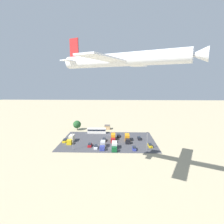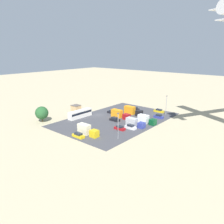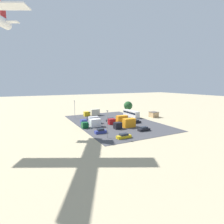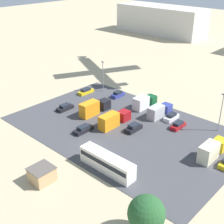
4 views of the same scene
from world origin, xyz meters
The scene contains 20 objects.
ground_plane centered at (0.00, 0.00, 0.00)m, with size 400.00×400.00×0.00m, color tan.
parking_lot_surface centered at (0.00, 10.22, 0.04)m, with size 50.40×32.75×0.08m.
shed_building centered at (1.82, -13.34, 1.38)m, with size 3.77×3.98×2.74m.
bus centered at (7.90, -3.62, 1.79)m, with size 11.50×2.62×3.18m.
parked_car_0 centered at (-12.95, 22.61, 0.75)m, with size 1.71×4.04×1.62m.
parked_car_1 centered at (8.80, 18.64, 0.69)m, with size 1.72×4.22×1.47m.
parked_car_2 centered at (-21.25, 18.27, 0.69)m, with size 1.78×4.77×1.46m.
parked_car_3 centered at (2.22, 10.86, 0.76)m, with size 1.84×4.32×1.62m.
parked_car_4 centered at (-5.55, 2.95, 0.68)m, with size 1.80×4.76×1.45m.
parked_car_5 centered at (5.44, 21.07, 0.74)m, with size 1.78×4.28×1.57m.
parked_car_6 centered at (-17.22, 7.38, 0.70)m, with size 1.78×4.45×1.49m.
parked_car_7 centered at (23.24, 12.56, 0.70)m, with size 1.87×4.53×1.48m.
parked_truck_0 centered at (-10.33, 10.77, 1.67)m, with size 2.36×8.86×3.47m.
parked_truck_1 centered at (19.71, 12.98, 1.63)m, with size 2.34×8.42×3.38m.
parked_truck_2 centered at (-3.56, 22.04, 1.52)m, with size 2.48×7.44×3.15m.
parked_truck_3 centered at (2.18, 20.50, 1.43)m, with size 2.32×7.69×2.95m.
parked_truck_4 centered at (-2.66, 9.52, 1.57)m, with size 2.31×8.89×3.27m.
tree_near_shed centered at (21.84, -10.61, 3.83)m, with size 5.18×5.18×6.42m.
light_pole_lot_centre centered at (16.03, 23.59, 4.91)m, with size 0.90×0.28×8.80m.
light_pole_lot_edge centered at (-18.90, 22.85, 4.89)m, with size 0.90×0.28×8.75m.
Camera 2 is at (67.60, 64.45, 27.88)m, focal length 35.00 mm.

